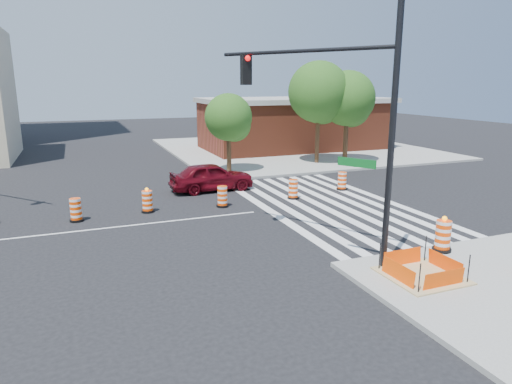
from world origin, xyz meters
The scene contains 17 objects.
ground centered at (0.00, 0.00, 0.00)m, with size 120.00×120.00×0.00m, color black.
sidewalk_ne centered at (18.00, 18.00, 0.07)m, with size 22.00×22.00×0.15m, color gray.
crosswalk_east centered at (10.95, 0.00, 0.01)m, with size 6.75×13.50×0.01m.
lane_centerline centered at (0.00, 0.00, 0.01)m, with size 14.00×0.12×0.01m, color silver.
excavation_pit centered at (9.00, -9.00, 0.22)m, with size 2.20×2.20×0.90m.
brick_storefront centered at (18.00, 18.00, 2.32)m, with size 16.50×8.50×4.60m.
red_coupe centered at (6.43, 5.00, 0.79)m, with size 1.87×4.66×1.59m, color #520710.
signal_pole_se centered at (7.41, -6.39, 5.34)m, with size 3.55×5.74×8.74m.
pit_drum centered at (11.16, -7.53, 0.68)m, with size 0.65×0.65×1.28m.
tree_north_c centered at (8.95, 9.42, 3.53)m, with size 3.16×3.10×5.27m.
tree_north_d centered at (16.04, 10.23, 5.01)m, with size 4.39×4.39×7.46m.
tree_north_e centered at (18.15, 9.74, 4.57)m, with size 4.01×4.01×6.81m.
median_drum_3 centered at (-0.73, 1.51, 0.48)m, with size 0.60×0.60×1.02m.
median_drum_4 centered at (2.39, 1.83, 0.49)m, with size 0.60×0.60×1.18m.
median_drum_5 centered at (5.94, 1.45, 0.48)m, with size 0.60×0.60×1.02m.
median_drum_6 centered at (9.84, 1.60, 0.48)m, with size 0.60×0.60×1.02m.
median_drum_7 centered at (13.29, 2.39, 0.48)m, with size 0.60×0.60×1.02m.
Camera 1 is at (-0.47, -19.16, 5.91)m, focal length 32.00 mm.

